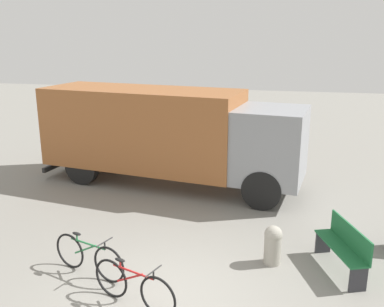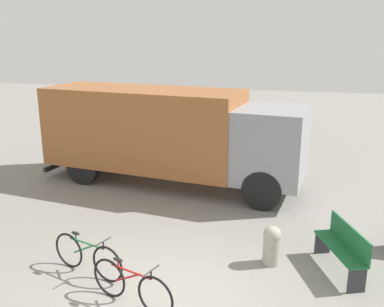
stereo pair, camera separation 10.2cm
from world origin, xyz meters
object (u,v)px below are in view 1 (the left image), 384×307
(bicycle_near, at_px, (89,256))
(bicycle_middle, at_px, (133,286))
(delivery_truck, at_px, (167,132))
(bollard_near_bench, at_px, (273,243))
(park_bench, at_px, (344,246))

(bicycle_near, relative_size, bicycle_middle, 1.01)
(delivery_truck, xyz_separation_m, bicycle_near, (-0.07, -5.46, -1.29))
(bicycle_near, height_order, bollard_near_bench, bicycle_near)
(bicycle_near, height_order, bicycle_middle, same)
(delivery_truck, xyz_separation_m, park_bench, (4.83, -4.22, -1.15))
(bicycle_middle, distance_m, bollard_near_bench, 3.04)
(delivery_truck, height_order, park_bench, delivery_truck)
(park_bench, xyz_separation_m, bicycle_near, (-4.90, -1.24, -0.14))
(delivery_truck, relative_size, bicycle_middle, 4.95)
(bicycle_near, distance_m, bollard_near_bench, 3.71)
(bicycle_near, xyz_separation_m, bollard_near_bench, (3.51, 1.22, 0.06))
(bollard_near_bench, bearing_deg, bicycle_middle, -139.16)
(delivery_truck, distance_m, park_bench, 6.51)
(bicycle_near, xyz_separation_m, bicycle_middle, (1.21, -0.77, 0.00))
(delivery_truck, xyz_separation_m, bollard_near_bench, (3.44, -4.24, -1.24))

